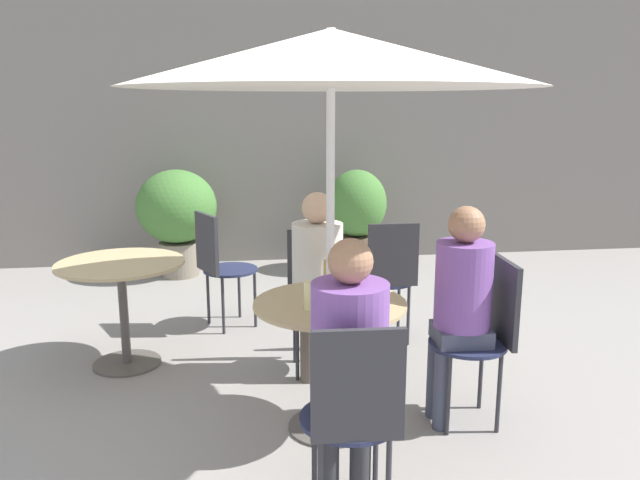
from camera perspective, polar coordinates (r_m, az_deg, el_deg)
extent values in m
plane|color=gray|center=(3.47, -2.30, -17.94)|extent=(20.00, 20.00, 0.00)
cube|color=slate|center=(6.97, -5.50, 10.27)|extent=(10.00, 0.06, 3.00)
cylinder|color=#514C47|center=(3.60, 0.88, -16.63)|extent=(0.46, 0.46, 0.01)
cylinder|color=#514C47|center=(3.44, 0.90, -11.49)|extent=(0.06, 0.06, 0.69)
cylinder|color=tan|center=(3.32, 0.92, -5.87)|extent=(0.82, 0.82, 0.02)
cylinder|color=#514C47|center=(4.56, -17.20, -10.69)|extent=(0.46, 0.46, 0.01)
cylinder|color=#514C47|center=(4.44, -17.49, -6.49)|extent=(0.06, 0.06, 0.69)
cylinder|color=tan|center=(4.34, -17.79, -2.05)|extent=(0.84, 0.84, 0.02)
cylinder|color=#232847|center=(2.72, 2.77, -15.98)|extent=(0.43, 0.43, 0.02)
cylinder|color=#2D2D33|center=(2.94, -0.53, -18.89)|extent=(0.02, 0.02, 0.45)
cylinder|color=#2D2D33|center=(2.98, 5.12, -18.55)|extent=(0.02, 0.02, 0.45)
cube|color=#2D2D33|center=(2.44, 3.50, -13.19)|extent=(0.37, 0.04, 0.46)
cylinder|color=#232847|center=(3.56, 13.34, -9.19)|extent=(0.43, 0.43, 0.02)
cylinder|color=#2D2D33|center=(3.58, 16.04, -13.34)|extent=(0.02, 0.02, 0.45)
cylinder|color=#2D2D33|center=(3.82, 14.50, -11.59)|extent=(0.02, 0.02, 0.45)
cylinder|color=#2D2D33|center=(3.50, 11.66, -13.78)|extent=(0.02, 0.02, 0.45)
cylinder|color=#2D2D33|center=(3.74, 10.39, -11.94)|extent=(0.02, 0.02, 0.45)
cube|color=#2D2D33|center=(3.55, 16.49, -5.37)|extent=(0.04, 0.37, 0.46)
cylinder|color=#232847|center=(4.11, -0.29, -5.88)|extent=(0.43, 0.43, 0.02)
cylinder|color=#2D2D33|center=(4.34, 1.40, -8.22)|extent=(0.02, 0.02, 0.45)
cylinder|color=#2D2D33|center=(4.31, -2.32, -8.34)|extent=(0.02, 0.02, 0.45)
cylinder|color=#2D2D33|center=(4.08, 1.87, -9.59)|extent=(0.02, 0.02, 0.45)
cylinder|color=#2D2D33|center=(4.06, -2.09, -9.73)|extent=(0.02, 0.02, 0.45)
cube|color=#2D2D33|center=(4.23, -0.53, -2.00)|extent=(0.37, 0.04, 0.46)
cylinder|color=#232847|center=(4.99, -8.18, -2.71)|extent=(0.43, 0.43, 0.02)
cylinder|color=#2D2D33|center=(5.13, -10.19, -5.14)|extent=(0.02, 0.02, 0.45)
cylinder|color=#2D2D33|center=(4.88, -8.85, -5.98)|extent=(0.02, 0.02, 0.45)
cylinder|color=#2D2D33|center=(5.24, -7.40, -4.66)|extent=(0.02, 0.02, 0.45)
cylinder|color=#2D2D33|center=(5.00, -5.95, -5.45)|extent=(0.02, 0.02, 0.45)
cube|color=#2D2D33|center=(4.86, -10.31, -0.31)|extent=(0.19, 0.34, 0.46)
cylinder|color=#232847|center=(4.68, 6.06, -3.68)|extent=(0.43, 0.43, 0.02)
cylinder|color=#2D2D33|center=(4.59, 4.70, -7.06)|extent=(0.02, 0.02, 0.45)
cylinder|color=#2D2D33|center=(4.66, 8.08, -6.87)|extent=(0.02, 0.02, 0.45)
cylinder|color=#2D2D33|center=(4.85, 4.00, -5.98)|extent=(0.02, 0.02, 0.45)
cylinder|color=#2D2D33|center=(4.91, 7.21, -5.81)|extent=(0.02, 0.02, 0.45)
cube|color=#2D2D33|center=(4.44, 6.71, -1.40)|extent=(0.36, 0.03, 0.46)
cylinder|color=#2D2D33|center=(2.99, 3.71, -18.46)|extent=(0.10, 0.10, 0.45)
cylinder|color=#2D2D33|center=(2.97, 0.78, -18.63)|extent=(0.10, 0.10, 0.45)
cube|color=#2D2D33|center=(2.73, 2.66, -14.50)|extent=(0.29, 0.32, 0.10)
cylinder|color=#7A4C9E|center=(2.61, 2.72, -8.94)|extent=(0.32, 0.32, 0.47)
sphere|color=#9E7051|center=(2.51, 2.80, -1.94)|extent=(0.19, 0.19, 0.19)
cylinder|color=#42475B|center=(3.67, 10.45, -12.43)|extent=(0.09, 0.09, 0.45)
cylinder|color=#42475B|center=(3.55, 11.07, -13.35)|extent=(0.09, 0.09, 0.45)
cube|color=#42475B|center=(3.53, 12.76, -8.39)|extent=(0.30, 0.27, 0.09)
cylinder|color=#7A4C9E|center=(3.44, 12.99, -4.03)|extent=(0.31, 0.31, 0.47)
sphere|color=#9E7051|center=(3.37, 13.26, 1.40)|extent=(0.20, 0.20, 0.20)
cylinder|color=brown|center=(4.04, -1.12, -9.85)|extent=(0.10, 0.10, 0.45)
cylinder|color=brown|center=(4.05, 0.98, -9.77)|extent=(0.10, 0.10, 0.45)
cube|color=brown|center=(4.06, -0.24, -5.27)|extent=(0.29, 0.32, 0.10)
cylinder|color=beige|center=(3.98, -0.24, -1.58)|extent=(0.33, 0.33, 0.44)
sphere|color=#DBAD89|center=(3.92, -0.25, 2.97)|extent=(0.20, 0.20, 0.20)
cylinder|color=beige|center=(3.30, 3.57, -4.33)|extent=(0.06, 0.06, 0.16)
cylinder|color=#B28433|center=(3.43, 0.82, -3.40)|extent=(0.06, 0.06, 0.19)
cylinder|color=beige|center=(3.18, -0.87, -5.11)|extent=(0.07, 0.07, 0.14)
cylinder|color=slate|center=(6.62, -12.75, -1.69)|extent=(0.40, 0.40, 0.35)
ellipsoid|color=#427533|center=(6.51, -12.98, 3.01)|extent=(0.81, 0.81, 0.75)
cylinder|color=brown|center=(6.70, 3.33, -1.18)|extent=(0.41, 0.41, 0.37)
ellipsoid|color=#427533|center=(6.59, 3.39, 3.37)|extent=(0.63, 0.63, 0.71)
cylinder|color=silver|center=(3.22, 0.94, -0.14)|extent=(0.04, 0.04, 2.11)
cone|color=silver|center=(3.15, 1.00, 16.29)|extent=(2.07, 2.07, 0.28)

